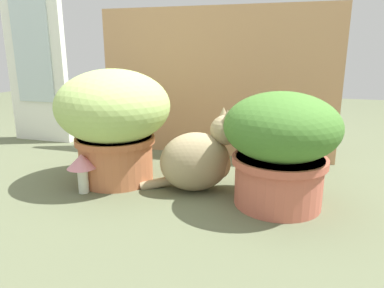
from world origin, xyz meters
TOP-DOWN VIEW (x-y plane):
  - ground_plane at (0.00, 0.00)m, footprint 6.00×6.00m
  - cardboard_backdrop at (0.07, 0.59)m, footprint 1.15×0.03m
  - window_panel_white at (-0.93, 0.59)m, footprint 0.36×0.05m
  - grass_planter at (-0.21, 0.12)m, footprint 0.44×0.44m
  - leafy_planter at (0.42, 0.07)m, footprint 0.38×0.38m
  - cat at (0.14, 0.12)m, footprint 0.39×0.26m
  - mushroom_ornament_pink at (-0.26, -0.03)m, footprint 0.11×0.11m

SIDE VIEW (x-z plane):
  - ground_plane at x=0.00m, z-range 0.00..0.00m
  - mushroom_ornament_pink at x=-0.26m, z-range 0.03..0.18m
  - cat at x=0.14m, z-range -0.04..0.28m
  - leafy_planter at x=0.42m, z-range 0.02..0.40m
  - grass_planter at x=-0.21m, z-range 0.03..0.47m
  - cardboard_backdrop at x=0.07m, z-range 0.00..0.70m
  - window_panel_white at x=-0.93m, z-range 0.00..0.99m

